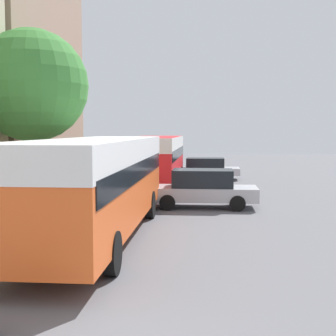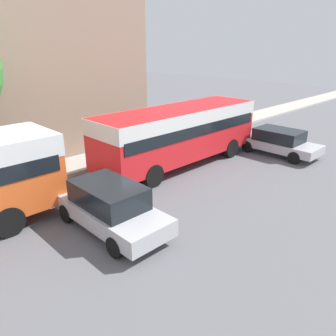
{
  "view_description": "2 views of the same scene",
  "coord_description": "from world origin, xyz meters",
  "px_view_note": "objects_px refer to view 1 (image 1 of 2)",
  "views": [
    {
      "loc": [
        1.26,
        -4.37,
        3.24
      ],
      "look_at": [
        -0.48,
        15.46,
        1.6
      ],
      "focal_mm": 50.0,
      "sensor_mm": 36.0,
      "label": 1
    },
    {
      "loc": [
        9.07,
        9.68,
        5.71
      ],
      "look_at": [
        0.28,
        18.35,
        1.04
      ],
      "focal_mm": 35.0,
      "sensor_mm": 36.0,
      "label": 2
    }
  ],
  "objects_px": {
    "bus_lead": "(96,174)",
    "car_far_curb": "(205,168)",
    "bus_following": "(155,155)",
    "pedestrian_walking_away": "(113,166)",
    "car_crossing": "(203,188)"
  },
  "relations": [
    {
      "from": "bus_lead",
      "to": "car_crossing",
      "type": "height_order",
      "value": "bus_lead"
    },
    {
      "from": "bus_following",
      "to": "car_crossing",
      "type": "distance_m",
      "value": 6.75
    },
    {
      "from": "bus_lead",
      "to": "bus_following",
      "type": "height_order",
      "value": "bus_lead"
    },
    {
      "from": "car_far_curb",
      "to": "bus_lead",
      "type": "bearing_deg",
      "value": 169.83
    },
    {
      "from": "bus_following",
      "to": "car_far_curb",
      "type": "xyz_separation_m",
      "value": [
        2.71,
        5.04,
        -1.12
      ]
    },
    {
      "from": "car_far_curb",
      "to": "pedestrian_walking_away",
      "type": "height_order",
      "value": "pedestrian_walking_away"
    },
    {
      "from": "bus_lead",
      "to": "car_far_curb",
      "type": "relative_size",
      "value": 2.48
    },
    {
      "from": "car_far_curb",
      "to": "bus_following",
      "type": "bearing_deg",
      "value": 151.76
    },
    {
      "from": "bus_lead",
      "to": "car_far_curb",
      "type": "distance_m",
      "value": 17.39
    },
    {
      "from": "bus_lead",
      "to": "bus_following",
      "type": "relative_size",
      "value": 1.2
    },
    {
      "from": "car_crossing",
      "to": "pedestrian_walking_away",
      "type": "height_order",
      "value": "pedestrian_walking_away"
    },
    {
      "from": "bus_following",
      "to": "car_far_curb",
      "type": "distance_m",
      "value": 5.83
    },
    {
      "from": "bus_lead",
      "to": "pedestrian_walking_away",
      "type": "relative_size",
      "value": 6.5
    },
    {
      "from": "bus_following",
      "to": "pedestrian_walking_away",
      "type": "xyz_separation_m",
      "value": [
        -2.83,
        2.32,
        -0.84
      ]
    },
    {
      "from": "bus_lead",
      "to": "pedestrian_walking_away",
      "type": "distance_m",
      "value": 14.59
    }
  ]
}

